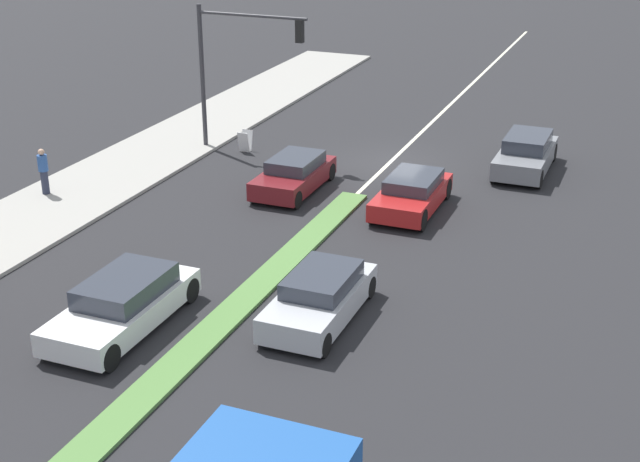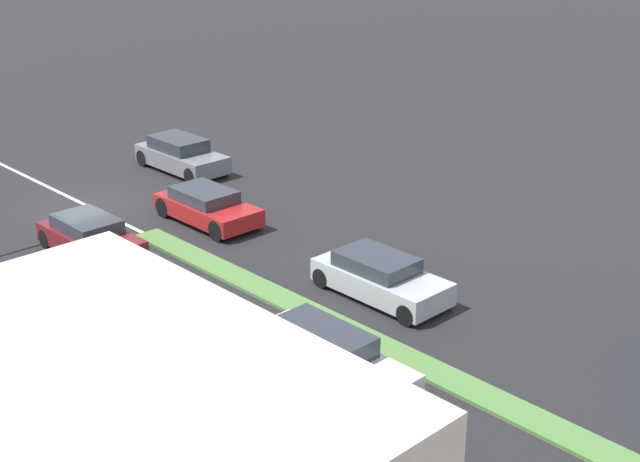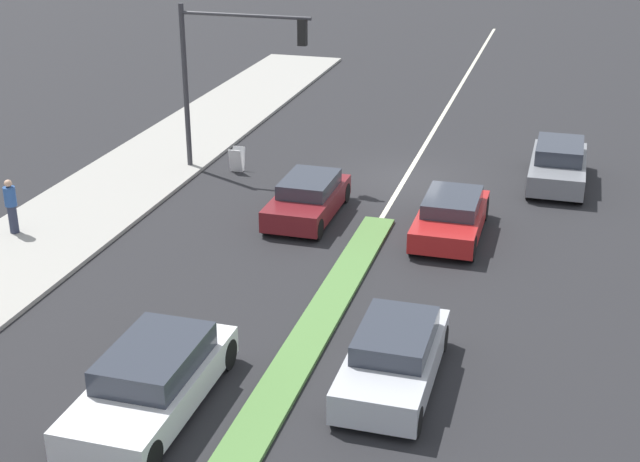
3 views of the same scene
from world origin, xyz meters
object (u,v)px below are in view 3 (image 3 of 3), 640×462
(pedestrian, at_px, (11,205))
(suv_grey, at_px, (558,165))
(traffic_signal_main, at_px, (223,61))
(van_white, at_px, (153,380))
(sedan_maroon, at_px, (308,198))
(warning_aframe_sign, at_px, (237,160))
(hatchback_red, at_px, (451,216))
(sedan_silver, at_px, (394,357))

(pedestrian, height_order, suv_grey, pedestrian)
(traffic_signal_main, distance_m, van_white, 14.88)
(suv_grey, bearing_deg, sedan_maroon, 35.81)
(traffic_signal_main, relative_size, suv_grey, 1.31)
(pedestrian, relative_size, sedan_maroon, 0.41)
(pedestrian, distance_m, suv_grey, 17.44)
(van_white, bearing_deg, pedestrian, -41.54)
(warning_aframe_sign, height_order, van_white, van_white)
(pedestrian, height_order, hatchback_red, pedestrian)
(traffic_signal_main, xyz_separation_m, sedan_maroon, (-3.92, 3.30, -3.31))
(sedan_silver, xyz_separation_m, sedan_maroon, (4.40, -8.45, -0.01))
(warning_aframe_sign, relative_size, suv_grey, 0.20)
(warning_aframe_sign, height_order, suv_grey, suv_grey)
(sedan_maroon, xyz_separation_m, hatchback_red, (-4.40, 0.28, 0.00))
(warning_aframe_sign, distance_m, van_white, 14.53)
(pedestrian, xyz_separation_m, sedan_silver, (-12.13, 4.63, -0.36))
(van_white, height_order, hatchback_red, van_white)
(warning_aframe_sign, relative_size, hatchback_red, 0.21)
(pedestrian, distance_m, sedan_maroon, 8.63)
(warning_aframe_sign, bearing_deg, traffic_signal_main, 16.99)
(pedestrian, xyz_separation_m, suv_grey, (-14.93, -9.01, -0.31))
(warning_aframe_sign, distance_m, sedan_maroon, 4.96)
(sedan_maroon, xyz_separation_m, suv_grey, (-7.20, -5.19, 0.07))
(pedestrian, bearing_deg, suv_grey, -148.88)
(sedan_maroon, bearing_deg, suv_grey, -144.19)
(sedan_silver, bearing_deg, hatchback_red, -90.00)
(suv_grey, xyz_separation_m, van_white, (7.20, 15.86, -0.03))
(traffic_signal_main, height_order, suv_grey, traffic_signal_main)
(suv_grey, bearing_deg, pedestrian, 31.12)
(van_white, bearing_deg, hatchback_red, -112.95)
(suv_grey, relative_size, van_white, 0.93)
(van_white, bearing_deg, sedan_maroon, -90.00)
(sedan_silver, xyz_separation_m, van_white, (4.40, 2.22, 0.03))
(sedan_silver, bearing_deg, warning_aframe_sign, -55.96)
(suv_grey, distance_m, van_white, 17.42)
(pedestrian, distance_m, hatchback_red, 12.64)
(pedestrian, height_order, sedan_silver, pedestrian)
(hatchback_red, bearing_deg, suv_grey, -117.09)
(sedan_maroon, distance_m, suv_grey, 8.88)
(hatchback_red, bearing_deg, traffic_signal_main, -23.30)
(traffic_signal_main, distance_m, hatchback_red, 9.65)
(sedan_silver, bearing_deg, pedestrian, -20.90)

